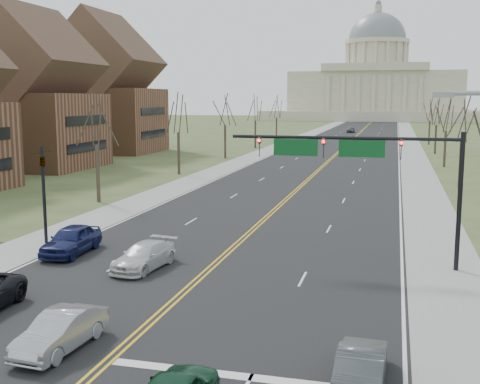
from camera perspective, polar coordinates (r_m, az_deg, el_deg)
The scene contains 29 objects.
ground at distance 22.56m, azimuth -11.21°, elevation -14.42°, with size 600.00×600.00×0.00m, color #414E27.
road at distance 129.23m, azimuth 10.42°, elevation 4.76°, with size 20.00×380.00×0.01m, color black.
cross_road at distance 27.71m, azimuth -5.77°, elevation -9.81°, with size 120.00×14.00×0.01m, color black.
sidewalk_left at distance 130.64m, azimuth 5.15°, elevation 4.92°, with size 4.00×380.00×0.03m, color gray.
sidewalk_right at distance 128.94m, azimuth 15.77°, elevation 4.57°, with size 4.00×380.00×0.03m, color gray.
center_line at distance 129.23m, azimuth 10.42°, elevation 4.77°, with size 0.42×380.00×0.01m, color gold.
edge_line_left at distance 130.30m, azimuth 6.11°, elevation 4.89°, with size 0.15×380.00×0.01m, color silver.
edge_line_right at distance 128.91m, azimuth 14.79°, elevation 4.61°, with size 0.15×380.00×0.01m, color silver.
stop_bar at distance 20.13m, azimuth 1.02°, elevation -17.17°, with size 9.50×0.50×0.01m, color silver.
capitol at distance 268.73m, azimuth 12.73°, elevation 9.76°, with size 90.00×60.00×50.00m.
signal_mast at distance 32.30m, azimuth 11.34°, elevation 3.19°, with size 12.12×0.44×7.20m.
signal_left at distance 38.54m, azimuth -18.14°, elevation 0.74°, with size 0.32×0.36×6.00m.
tree_l_0 at distance 52.78m, azimuth -13.50°, elevation 6.52°, with size 3.96×3.96×9.00m.
tree_r_1 at distance 62.96m, azimuth 20.36°, elevation 6.20°, with size 3.74×3.74×8.50m.
tree_l_1 at distance 71.06m, azimuth -5.89°, elevation 7.25°, with size 3.96×3.96×9.00m.
tree_r_2 at distance 82.88m, azimuth 19.00°, elevation 6.77°, with size 3.74×3.74×8.50m.
tree_l_2 at distance 90.08m, azimuth -1.43°, elevation 7.61°, with size 3.96×3.96×9.00m.
tree_r_3 at distance 102.82m, azimuth 18.16°, elevation 7.12°, with size 3.74×3.74×8.50m.
tree_l_3 at distance 109.44m, azimuth 1.47°, elevation 7.83°, with size 3.96×3.96×9.00m.
tree_r_4 at distance 122.79m, azimuth 17.59°, elevation 7.35°, with size 3.74×3.74×8.50m.
tree_l_4 at distance 129.00m, azimuth 3.50°, elevation 7.97°, with size 3.96×3.96×9.00m.
bldg_left_mid at distance 82.15m, azimuth -19.07°, elevation 8.14°, with size 15.10×14.28×20.75m.
bldg_left_far at distance 103.94m, azimuth -12.66°, elevation 9.00°, with size 17.10×14.28×23.25m.
car_nb_outer_lead at distance 19.78m, azimuth 11.45°, elevation -15.71°, with size 1.42×4.06×1.34m, color #414347.
car_sb_inner_lead at distance 22.76m, azimuth -16.65°, elevation -12.52°, with size 1.45×4.16×1.37m, color #A2A4AA.
car_sb_inner_second at distance 32.08m, azimuth -9.09°, elevation -6.02°, with size 1.87×4.61×1.34m, color silver.
car_sb_outer_second at distance 35.94m, azimuth -15.70°, elevation -4.38°, with size 1.94×4.81×1.64m, color #161C4D.
car_far_nb at distance 106.99m, azimuth 11.45°, elevation 4.27°, with size 2.20×4.77×1.33m, color black.
car_far_sb at distance 161.89m, azimuth 10.47°, elevation 5.80°, with size 1.67×4.15×1.41m, color #484B4F.
Camera 1 is at (9.20, -18.60, 8.84)m, focal length 45.00 mm.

